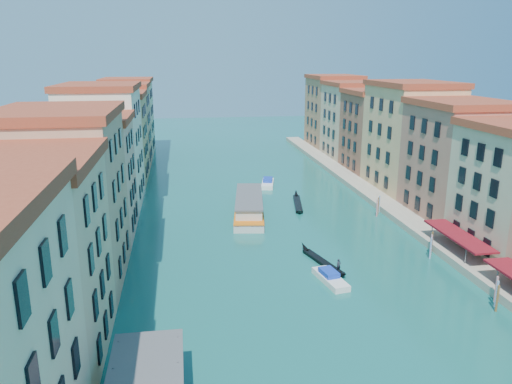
% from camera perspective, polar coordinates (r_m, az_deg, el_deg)
% --- Properties ---
extents(left_bank_palazzos, '(12.80, 128.40, 21.00)m').
position_cam_1_polar(left_bank_palazzos, '(84.12, -17.59, 3.80)').
color(left_bank_palazzos, beige).
rests_on(left_bank_palazzos, ground).
extents(right_bank_palazzos, '(12.80, 128.40, 21.00)m').
position_cam_1_polar(right_bank_palazzos, '(93.78, 18.69, 4.85)').
color(right_bank_palazzos, '#A45139').
rests_on(right_bank_palazzos, ground).
extents(quay, '(4.00, 140.00, 1.00)m').
position_cam_1_polar(quay, '(92.44, 13.79, -0.82)').
color(quay, '#9F9780').
rests_on(quay, ground).
extents(mooring_poles_right, '(1.44, 54.24, 3.20)m').
position_cam_1_polar(mooring_poles_right, '(60.74, 24.31, -9.50)').
color(mooring_poles_right, brown).
rests_on(mooring_poles_right, ground).
extents(vaporetto_far, '(7.42, 20.68, 3.01)m').
position_cam_1_polar(vaporetto_far, '(83.29, -0.79, -1.51)').
color(vaporetto_far, silver).
rests_on(vaporetto_far, ground).
extents(gondola_fore, '(3.78, 10.95, 2.22)m').
position_cam_1_polar(gondola_fore, '(64.10, 7.63, -7.82)').
color(gondola_fore, black).
rests_on(gondola_fore, ground).
extents(gondola_far, '(3.22, 12.90, 1.83)m').
position_cam_1_polar(gondola_far, '(88.41, 4.78, -1.23)').
color(gondola_far, black).
rests_on(gondola_far, ground).
extents(motorboat_mid, '(3.00, 6.41, 1.28)m').
position_cam_1_polar(motorboat_mid, '(59.39, 8.47, -9.65)').
color(motorboat_mid, white).
rests_on(motorboat_mid, ground).
extents(motorboat_far, '(3.74, 7.49, 1.49)m').
position_cam_1_polar(motorboat_far, '(101.18, 1.35, 1.05)').
color(motorboat_far, white).
rests_on(motorboat_far, ground).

